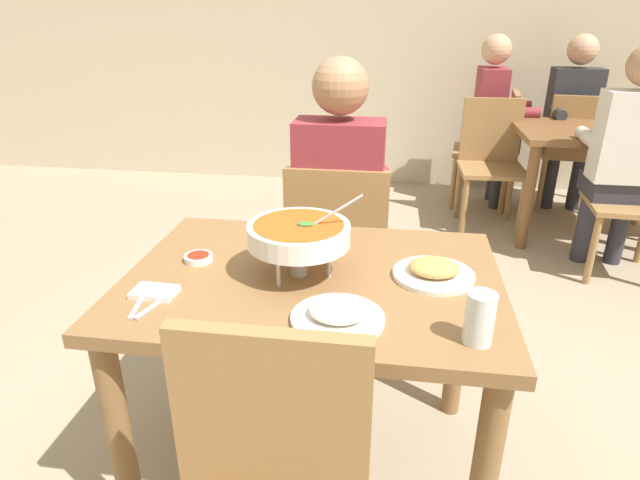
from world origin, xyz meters
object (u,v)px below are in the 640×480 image
at_px(curry_bowl, 299,235).
at_px(appetizer_plate, 434,271).
at_px(diner_main, 340,196).
at_px(chair_bg_middle, 573,146).
at_px(patron_bg_left, 494,112).
at_px(dining_table_main, 313,311).
at_px(chair_bg_window, 491,156).
at_px(dining_table_far, 591,149).
at_px(sauce_dish, 199,258).
at_px(drink_glass, 479,321).
at_px(patron_bg_right, 626,149).
at_px(chair_diner_main, 338,250).
at_px(rice_plate, 338,314).
at_px(chair_bg_left, 495,143).
at_px(chair_bg_right, 626,187).
at_px(patron_bg_middle, 573,113).

height_order(curry_bowl, appetizer_plate, curry_bowl).
relative_size(diner_main, chair_bg_middle, 1.46).
relative_size(appetizer_plate, patron_bg_left, 0.18).
bearing_deg(dining_table_main, diner_main, 90.00).
bearing_deg(chair_bg_window, dining_table_main, -110.04).
xyz_separation_m(appetizer_plate, dining_table_far, (1.17, 2.32, -0.15)).
relative_size(sauce_dish, chair_bg_middle, 0.10).
distance_m(drink_glass, patron_bg_right, 2.33).
height_order(chair_diner_main, dining_table_far, chair_diner_main).
distance_m(rice_plate, drink_glass, 0.34).
distance_m(chair_diner_main, chair_bg_left, 2.41).
xyz_separation_m(dining_table_far, chair_bg_middle, (0.03, 0.50, -0.10)).
relative_size(drink_glass, chair_bg_middle, 0.14).
distance_m(diner_main, curry_bowl, 0.74).
relative_size(diner_main, patron_bg_right, 1.00).
bearing_deg(drink_glass, chair_bg_window, 80.58).
distance_m(chair_bg_right, patron_bg_left, 1.28).
relative_size(patron_bg_left, patron_bg_right, 1.00).
xyz_separation_m(dining_table_far, chair_bg_window, (-0.63, 0.09, -0.10)).
bearing_deg(sauce_dish, rice_plate, -31.08).
height_order(curry_bowl, chair_bg_right, curry_bowl).
relative_size(dining_table_main, diner_main, 0.85).
distance_m(dining_table_far, chair_bg_window, 0.65).
bearing_deg(diner_main, drink_glass, -66.27).
bearing_deg(drink_glass, rice_plate, 173.02).
height_order(dining_table_far, patron_bg_left, patron_bg_left).
bearing_deg(curry_bowl, rice_plate, -58.96).
relative_size(dining_table_main, chair_bg_left, 1.23).
bearing_deg(patron_bg_right, sauce_dish, -137.22).
bearing_deg(chair_bg_window, drink_glass, -99.42).
relative_size(dining_table_far, patron_bg_right, 0.76).
bearing_deg(sauce_dish, chair_bg_window, 62.28).
bearing_deg(dining_table_far, patron_bg_middle, 88.25).
height_order(curry_bowl, chair_bg_left, curry_bowl).
relative_size(chair_bg_middle, patron_bg_left, 0.69).
xyz_separation_m(chair_bg_left, chair_bg_right, (0.59, -1.07, 0.00)).
relative_size(rice_plate, patron_bg_middle, 0.18).
bearing_deg(dining_table_far, chair_bg_window, 171.50).
relative_size(dining_table_far, chair_bg_middle, 1.11).
relative_size(appetizer_plate, drink_glass, 1.85).
relative_size(curry_bowl, chair_bg_left, 0.37).
height_order(drink_glass, chair_bg_middle, chair_bg_middle).
relative_size(curry_bowl, patron_bg_left, 0.25).
relative_size(diner_main, sauce_dish, 14.56).
relative_size(chair_diner_main, dining_table_far, 0.90).
xyz_separation_m(rice_plate, patron_bg_middle, (1.44, 3.19, -0.01)).
height_order(rice_plate, chair_bg_window, chair_bg_window).
xyz_separation_m(drink_glass, patron_bg_left, (0.51, 3.19, -0.05)).
bearing_deg(sauce_dish, patron_bg_left, 65.20).
bearing_deg(dining_table_main, chair_bg_right, 49.02).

